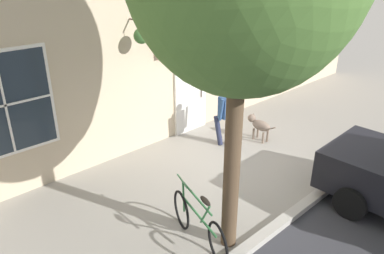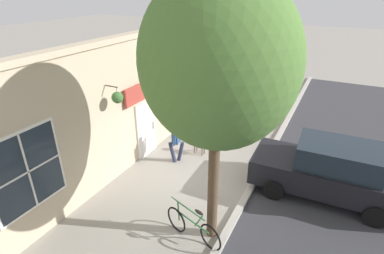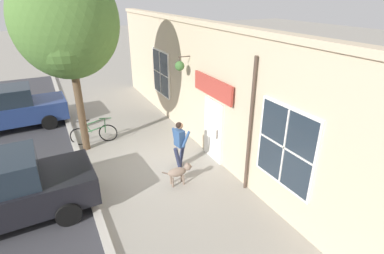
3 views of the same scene
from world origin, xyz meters
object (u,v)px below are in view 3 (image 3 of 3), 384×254
dog_on_leash (179,171)px  leaning_bicycle (94,134)px  pedestrian_walking (179,141)px  street_tree_by_curb (66,25)px  parked_car_nearest_curb (8,109)px  fire_hydrant (81,119)px

dog_on_leash → leaning_bicycle: bearing=-65.8°
pedestrian_walking → street_tree_by_curb: 4.99m
pedestrian_walking → dog_on_leash: bearing=64.1°
street_tree_by_curb → parked_car_nearest_curb: 5.42m
pedestrian_walking → dog_on_leash: size_ratio=1.65×
street_tree_by_curb → parked_car_nearest_curb: bearing=-54.1°
dog_on_leash → fire_hydrant: size_ratio=1.26×
dog_on_leash → street_tree_by_curb: street_tree_by_curb is taller
pedestrian_walking → parked_car_nearest_curb: 7.82m
pedestrian_walking → street_tree_by_curb: street_tree_by_curb is taller
parked_car_nearest_curb → fire_hydrant: bearing=154.6°
pedestrian_walking → leaning_bicycle: (2.18, -3.02, -0.56)m
parked_car_nearest_curb → pedestrian_walking: bearing=130.1°
parked_car_nearest_curb → street_tree_by_curb: bearing=125.9°
pedestrian_walking → leaning_bicycle: bearing=-54.1°
pedestrian_walking → street_tree_by_curb: size_ratio=0.26×
dog_on_leash → parked_car_nearest_curb: size_ratio=0.22×
pedestrian_walking → leaning_bicycle: 3.77m
dog_on_leash → leaning_bicycle: size_ratio=0.57×
street_tree_by_curb → leaning_bicycle: 4.00m
dog_on_leash → leaning_bicycle: leaning_bicycle is taller
fire_hydrant → pedestrian_walking: bearing=117.0°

